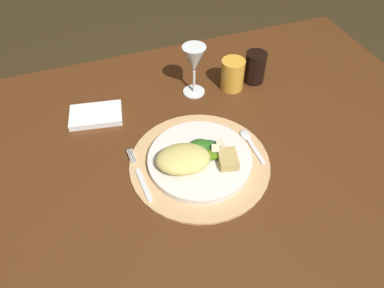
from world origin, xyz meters
The scene contains 13 objects.
ground_plane centered at (0.00, 0.00, 0.00)m, with size 6.00×6.00×0.00m, color #352816.
dining_table centered at (0.00, 0.00, 0.56)m, with size 1.43×0.98×0.73m.
placemat centered at (0.00, -0.04, 0.73)m, with size 0.34×0.34×0.01m, color tan.
dinner_plate centered at (0.00, -0.04, 0.74)m, with size 0.25×0.25×0.02m, color silver.
pasta_serving centered at (-0.04, -0.05, 0.77)m, with size 0.13×0.09×0.04m, color #D4C369.
salad_greens centered at (0.03, -0.03, 0.76)m, with size 0.08×0.09×0.03m.
bread_piece centered at (0.06, -0.07, 0.76)m, with size 0.06×0.04×0.02m, color tan.
fork centered at (-0.15, -0.03, 0.74)m, with size 0.02×0.17×0.00m.
spoon centered at (0.14, -0.01, 0.74)m, with size 0.03×0.12×0.01m.
napkin centered at (-0.21, 0.21, 0.74)m, with size 0.14×0.09×0.02m, color white.
wine_glass centered at (0.08, 0.23, 0.84)m, with size 0.07×0.07×0.15m.
amber_tumbler centered at (0.20, 0.21, 0.78)m, with size 0.07×0.07×0.09m, color gold.
dark_tumbler centered at (0.27, 0.22, 0.78)m, with size 0.06×0.06×0.09m, color black.
Camera 1 is at (-0.21, -0.55, 1.39)m, focal length 33.20 mm.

